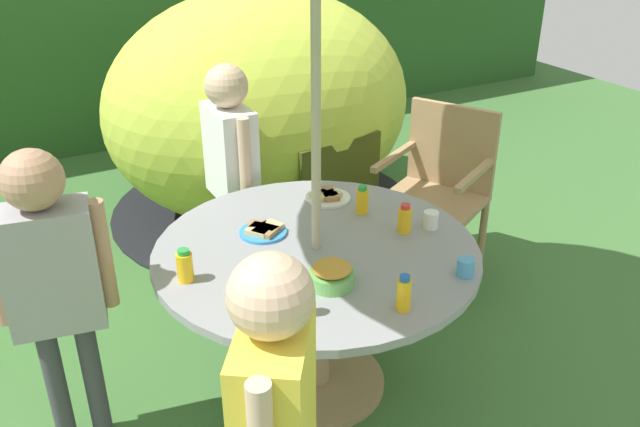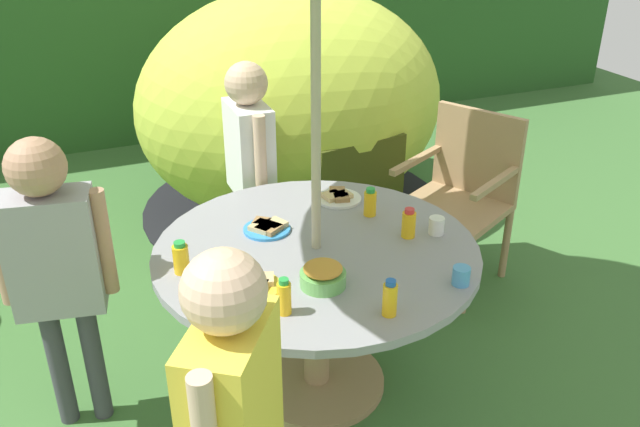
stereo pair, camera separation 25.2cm
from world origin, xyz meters
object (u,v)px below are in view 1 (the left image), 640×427
(juice_bottle_center_back, at_px, (405,219))
(cup_near, at_px, (431,220))
(juice_bottle_near_right, at_px, (299,299))
(plate_back_edge, at_px, (263,230))
(child_in_yellow_shirt, at_px, (275,408))
(juice_bottle_far_left, at_px, (362,200))
(garden_table, at_px, (316,279))
(wooden_chair, at_px, (439,183))
(cup_far, at_px, (465,267))
(snack_bowl, at_px, (332,275))
(dome_tent, at_px, (261,106))
(juice_bottle_center_front, at_px, (185,266))
(child_in_white_shirt, at_px, (231,153))
(child_in_grey_shirt, at_px, (51,269))
(plate_near_left, at_px, (262,289))
(plate_far_right, at_px, (328,196))
(juice_bottle_mid_left, at_px, (404,294))

(juice_bottle_center_back, height_order, cup_near, juice_bottle_center_back)
(juice_bottle_near_right, bearing_deg, plate_back_edge, 77.23)
(child_in_yellow_shirt, height_order, juice_bottle_far_left, child_in_yellow_shirt)
(garden_table, distance_m, wooden_chair, 1.19)
(juice_bottle_far_left, relative_size, cup_far, 1.84)
(snack_bowl, relative_size, juice_bottle_center_back, 1.32)
(dome_tent, height_order, juice_bottle_center_front, dome_tent)
(child_in_yellow_shirt, relative_size, plate_back_edge, 6.35)
(plate_back_edge, height_order, cup_far, cup_far)
(garden_table, distance_m, juice_bottle_far_left, 0.41)
(dome_tent, bearing_deg, child_in_white_shirt, -131.39)
(snack_bowl, relative_size, juice_bottle_near_right, 1.24)
(child_in_white_shirt, xyz_separation_m, child_in_grey_shirt, (-0.94, -0.69, -0.00))
(snack_bowl, height_order, plate_near_left, snack_bowl)
(child_in_grey_shirt, xyz_separation_m, snack_bowl, (0.86, -0.44, -0.05))
(plate_far_right, relative_size, juice_bottle_far_left, 1.62)
(wooden_chair, xyz_separation_m, dome_tent, (-0.53, 1.13, 0.19))
(juice_bottle_mid_left, height_order, cup_near, juice_bottle_mid_left)
(child_in_grey_shirt, relative_size, juice_bottle_center_front, 9.57)
(wooden_chair, height_order, juice_bottle_far_left, wooden_chair)
(child_in_yellow_shirt, distance_m, juice_bottle_center_back, 1.20)
(plate_near_left, bearing_deg, juice_bottle_mid_left, -41.20)
(garden_table, relative_size, cup_far, 18.82)
(plate_far_right, xyz_separation_m, juice_bottle_mid_left, (-0.20, -0.86, 0.05))
(dome_tent, height_order, juice_bottle_mid_left, dome_tent)
(plate_far_right, bearing_deg, juice_bottle_far_left, -71.38)
(child_in_grey_shirt, height_order, plate_near_left, child_in_grey_shirt)
(juice_bottle_center_back, bearing_deg, child_in_yellow_shirt, -141.22)
(garden_table, relative_size, plate_back_edge, 6.62)
(plate_back_edge, bearing_deg, child_in_white_shirt, 78.54)
(dome_tent, xyz_separation_m, plate_back_edge, (-0.66, -1.48, 0.00))
(juice_bottle_far_left, distance_m, juice_bottle_center_back, 0.24)
(child_in_white_shirt, distance_m, juice_bottle_far_left, 0.77)
(cup_near, bearing_deg, snack_bowl, -162.68)
(plate_near_left, height_order, cup_near, cup_near)
(dome_tent, distance_m, cup_near, 1.76)
(plate_far_right, bearing_deg, child_in_white_shirt, 116.07)
(wooden_chair, xyz_separation_m, plate_near_left, (-1.36, -0.74, 0.19))
(juice_bottle_near_right, xyz_separation_m, juice_bottle_center_front, (-0.26, 0.38, -0.00))
(wooden_chair, height_order, snack_bowl, wooden_chair)
(garden_table, relative_size, juice_bottle_near_right, 9.64)
(plate_far_right, xyz_separation_m, juice_bottle_near_right, (-0.51, -0.72, 0.05))
(snack_bowl, xyz_separation_m, plate_far_right, (0.33, 0.62, -0.03))
(child_in_yellow_shirt, distance_m, snack_bowl, 0.73)
(child_in_white_shirt, height_order, juice_bottle_far_left, child_in_white_shirt)
(plate_back_edge, relative_size, juice_bottle_center_back, 1.55)
(child_in_white_shirt, bearing_deg, plate_near_left, -16.63)
(dome_tent, bearing_deg, child_in_grey_shirt, -142.89)
(dome_tent, xyz_separation_m, child_in_yellow_shirt, (-1.08, -2.49, 0.08))
(juice_bottle_mid_left, relative_size, cup_far, 1.96)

